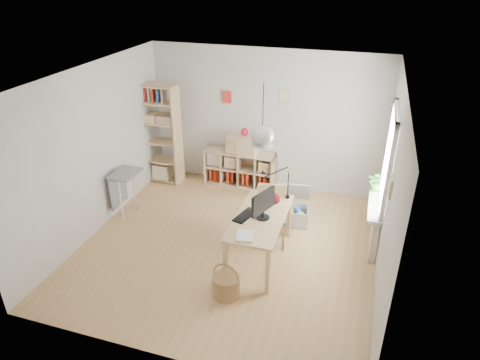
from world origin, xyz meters
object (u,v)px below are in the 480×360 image
(tall_bookshelf, at_px, (159,130))
(chair, at_px, (272,211))
(desk, at_px, (260,221))
(cube_shelf, at_px, (239,171))
(monitor, at_px, (263,203))
(drawer_chest, at_px, (242,144))
(storage_chest, at_px, (292,211))

(tall_bookshelf, relative_size, chair, 2.11)
(desk, bearing_deg, chair, 84.12)
(cube_shelf, distance_m, monitor, 2.60)
(monitor, bearing_deg, desk, 165.65)
(desk, distance_m, drawer_chest, 2.40)
(storage_chest, bearing_deg, drawer_chest, 133.34)
(cube_shelf, relative_size, monitor, 2.97)
(desk, distance_m, monitor, 0.34)
(storage_chest, bearing_deg, desk, -109.49)
(tall_bookshelf, bearing_deg, drawer_chest, 8.32)
(desk, bearing_deg, monitor, -36.87)
(desk, bearing_deg, drawer_chest, 113.36)
(storage_chest, bearing_deg, chair, -114.33)
(cube_shelf, relative_size, drawer_chest, 2.28)
(cube_shelf, xyz_separation_m, chair, (1.07, -1.72, 0.24))
(chair, bearing_deg, cube_shelf, 109.68)
(monitor, relative_size, drawer_chest, 0.77)
(cube_shelf, bearing_deg, desk, -65.39)
(tall_bookshelf, xyz_separation_m, monitor, (2.63, -1.98, -0.10))
(chair, bearing_deg, desk, -108.14)
(monitor, bearing_deg, cube_shelf, 137.75)
(cube_shelf, relative_size, storage_chest, 1.96)
(drawer_chest, bearing_deg, storage_chest, -33.35)
(tall_bookshelf, relative_size, drawer_chest, 3.26)
(drawer_chest, bearing_deg, desk, -60.22)
(tall_bookshelf, distance_m, storage_chest, 3.08)
(drawer_chest, bearing_deg, monitor, -59.55)
(desk, xyz_separation_m, cube_shelf, (-1.02, 2.23, -0.36))
(storage_chest, height_order, drawer_chest, drawer_chest)
(storage_chest, xyz_separation_m, monitor, (-0.22, -1.22, 0.79))
(desk, distance_m, cube_shelf, 2.48)
(cube_shelf, xyz_separation_m, tall_bookshelf, (-1.56, -0.28, 0.79))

